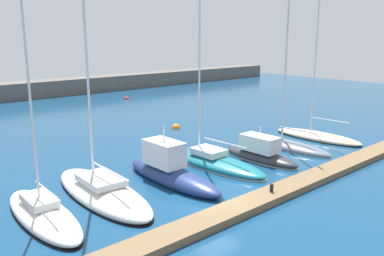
{
  "coord_description": "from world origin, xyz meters",
  "views": [
    {
      "loc": [
        -13.95,
        -14.25,
        8.6
      ],
      "look_at": [
        1.81,
        3.63,
        3.06
      ],
      "focal_mm": 37.63,
      "sensor_mm": 36.0,
      "label": 1
    }
  ],
  "objects_px": {
    "mooring_buoy_orange": "(176,128)",
    "dock_bollard": "(272,188)",
    "sailboat_sand_ninth": "(317,136)",
    "mooring_buoy_red": "(127,99)",
    "sailboat_slate_eighth": "(286,145)",
    "motorboat_navy_fifth": "(170,171)",
    "sailboat_white_third": "(43,213)",
    "sailboat_ivory_fourth": "(102,191)",
    "sailboat_teal_sixth": "(212,160)",
    "motorboat_charcoal_seventh": "(260,153)"
  },
  "relations": [
    {
      "from": "sailboat_ivory_fourth",
      "to": "sailboat_teal_sixth",
      "type": "distance_m",
      "value": 8.28
    },
    {
      "from": "motorboat_charcoal_seventh",
      "to": "sailboat_slate_eighth",
      "type": "relative_size",
      "value": 0.44
    },
    {
      "from": "sailboat_white_third",
      "to": "mooring_buoy_red",
      "type": "height_order",
      "value": "sailboat_white_third"
    },
    {
      "from": "mooring_buoy_orange",
      "to": "sailboat_white_third",
      "type": "bearing_deg",
      "value": -147.65
    },
    {
      "from": "mooring_buoy_red",
      "to": "dock_bollard",
      "type": "relative_size",
      "value": 1.54
    },
    {
      "from": "motorboat_charcoal_seventh",
      "to": "sailboat_sand_ninth",
      "type": "height_order",
      "value": "sailboat_sand_ninth"
    },
    {
      "from": "mooring_buoy_red",
      "to": "mooring_buoy_orange",
      "type": "height_order",
      "value": "mooring_buoy_orange"
    },
    {
      "from": "motorboat_charcoal_seventh",
      "to": "sailboat_white_third",
      "type": "bearing_deg",
      "value": 85.68
    },
    {
      "from": "sailboat_white_third",
      "to": "motorboat_navy_fifth",
      "type": "bearing_deg",
      "value": -88.33
    },
    {
      "from": "motorboat_charcoal_seventh",
      "to": "sailboat_sand_ninth",
      "type": "xyz_separation_m",
      "value": [
        8.32,
        0.56,
        -0.3
      ]
    },
    {
      "from": "sailboat_teal_sixth",
      "to": "mooring_buoy_red",
      "type": "xyz_separation_m",
      "value": [
        11.15,
        28.25,
        -0.31
      ]
    },
    {
      "from": "mooring_buoy_orange",
      "to": "dock_bollard",
      "type": "xyz_separation_m",
      "value": [
        -6.67,
        -16.33,
        0.59
      ]
    },
    {
      "from": "sailboat_teal_sixth",
      "to": "sailboat_slate_eighth",
      "type": "height_order",
      "value": "sailboat_teal_sixth"
    },
    {
      "from": "sailboat_sand_ninth",
      "to": "dock_bollard",
      "type": "bearing_deg",
      "value": 109.04
    },
    {
      "from": "sailboat_teal_sixth",
      "to": "mooring_buoy_red",
      "type": "bearing_deg",
      "value": -23.55
    },
    {
      "from": "sailboat_slate_eighth",
      "to": "mooring_buoy_red",
      "type": "height_order",
      "value": "sailboat_slate_eighth"
    },
    {
      "from": "motorboat_charcoal_seventh",
      "to": "sailboat_slate_eighth",
      "type": "xyz_separation_m",
      "value": [
        3.96,
        0.62,
        -0.27
      ]
    },
    {
      "from": "sailboat_slate_eighth",
      "to": "mooring_buoy_orange",
      "type": "relative_size",
      "value": 16.76
    },
    {
      "from": "sailboat_sand_ninth",
      "to": "mooring_buoy_orange",
      "type": "distance_m",
      "value": 12.76
    },
    {
      "from": "motorboat_charcoal_seventh",
      "to": "mooring_buoy_red",
      "type": "distance_m",
      "value": 30.66
    },
    {
      "from": "sailboat_white_third",
      "to": "dock_bollard",
      "type": "xyz_separation_m",
      "value": [
        10.21,
        -5.64,
        0.29
      ]
    },
    {
      "from": "sailboat_white_third",
      "to": "motorboat_charcoal_seventh",
      "type": "distance_m",
      "value": 15.14
    },
    {
      "from": "sailboat_white_third",
      "to": "sailboat_sand_ninth",
      "type": "relative_size",
      "value": 1.27
    },
    {
      "from": "sailboat_ivory_fourth",
      "to": "sailboat_teal_sixth",
      "type": "height_order",
      "value": "sailboat_teal_sixth"
    },
    {
      "from": "sailboat_ivory_fourth",
      "to": "sailboat_slate_eighth",
      "type": "relative_size",
      "value": 1.02
    },
    {
      "from": "motorboat_charcoal_seventh",
      "to": "dock_bollard",
      "type": "bearing_deg",
      "value": 133.27
    },
    {
      "from": "sailboat_sand_ninth",
      "to": "mooring_buoy_red",
      "type": "distance_m",
      "value": 29.1
    },
    {
      "from": "sailboat_slate_eighth",
      "to": "dock_bollard",
      "type": "relative_size",
      "value": 32.42
    },
    {
      "from": "motorboat_navy_fifth",
      "to": "mooring_buoy_red",
      "type": "relative_size",
      "value": 11.78
    },
    {
      "from": "sailboat_ivory_fourth",
      "to": "sailboat_sand_ninth",
      "type": "relative_size",
      "value": 1.18
    },
    {
      "from": "sailboat_ivory_fourth",
      "to": "mooring_buoy_red",
      "type": "relative_size",
      "value": 21.45
    },
    {
      "from": "sailboat_teal_sixth",
      "to": "sailboat_ivory_fourth",
      "type": "bearing_deg",
      "value": 87.66
    },
    {
      "from": "motorboat_navy_fifth",
      "to": "mooring_buoy_red",
      "type": "bearing_deg",
      "value": -28.05
    },
    {
      "from": "sailboat_slate_eighth",
      "to": "sailboat_sand_ninth",
      "type": "distance_m",
      "value": 4.36
    },
    {
      "from": "dock_bollard",
      "to": "mooring_buoy_orange",
      "type": "bearing_deg",
      "value": 67.77
    },
    {
      "from": "sailboat_white_third",
      "to": "dock_bollard",
      "type": "height_order",
      "value": "sailboat_white_third"
    },
    {
      "from": "sailboat_teal_sixth",
      "to": "motorboat_charcoal_seventh",
      "type": "relative_size",
      "value": 2.33
    },
    {
      "from": "sailboat_sand_ninth",
      "to": "mooring_buoy_orange",
      "type": "xyz_separation_m",
      "value": [
        -6.55,
        10.95,
        -0.2
      ]
    },
    {
      "from": "sailboat_teal_sixth",
      "to": "mooring_buoy_red",
      "type": "height_order",
      "value": "sailboat_teal_sixth"
    },
    {
      "from": "motorboat_charcoal_seventh",
      "to": "mooring_buoy_red",
      "type": "xyz_separation_m",
      "value": [
        7.8,
        29.65,
        -0.5
      ]
    },
    {
      "from": "sailboat_white_third",
      "to": "dock_bollard",
      "type": "distance_m",
      "value": 11.67
    },
    {
      "from": "sailboat_sand_ninth",
      "to": "dock_bollard",
      "type": "height_order",
      "value": "sailboat_sand_ninth"
    },
    {
      "from": "sailboat_teal_sixth",
      "to": "sailboat_sand_ninth",
      "type": "distance_m",
      "value": 11.69
    },
    {
      "from": "motorboat_navy_fifth",
      "to": "dock_bollard",
      "type": "distance_m",
      "value": 6.16
    },
    {
      "from": "motorboat_navy_fifth",
      "to": "sailboat_ivory_fourth",
      "type": "bearing_deg",
      "value": 81.38
    },
    {
      "from": "sailboat_slate_eighth",
      "to": "mooring_buoy_red",
      "type": "distance_m",
      "value": 29.29
    },
    {
      "from": "motorboat_navy_fifth",
      "to": "dock_bollard",
      "type": "relative_size",
      "value": 18.17
    },
    {
      "from": "sailboat_sand_ninth",
      "to": "mooring_buoy_red",
      "type": "height_order",
      "value": "sailboat_sand_ninth"
    },
    {
      "from": "motorboat_charcoal_seventh",
      "to": "sailboat_slate_eighth",
      "type": "bearing_deg",
      "value": -82.37
    },
    {
      "from": "sailboat_teal_sixth",
      "to": "mooring_buoy_orange",
      "type": "distance_m",
      "value": 11.33
    }
  ]
}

